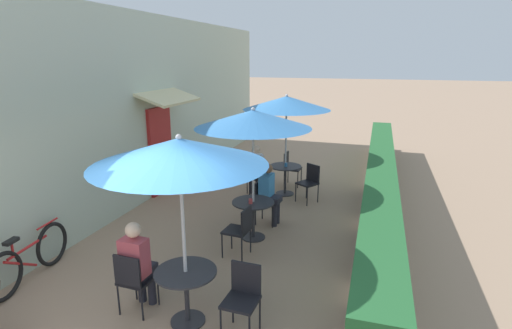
# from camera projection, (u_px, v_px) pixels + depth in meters

# --- Properties ---
(cafe_facade_wall) EXTENTS (0.98, 13.03, 4.20)m
(cafe_facade_wall) POSITION_uv_depth(u_px,v_px,m) (163.00, 105.00, 9.92)
(cafe_facade_wall) COLOR #B2C1AD
(cafe_facade_wall) RESTS_ON ground_plane
(planter_hedge) EXTENTS (0.60, 12.03, 1.01)m
(planter_hedge) POSITION_uv_depth(u_px,v_px,m) (380.00, 183.00, 8.87)
(planter_hedge) COLOR gray
(planter_hedge) RESTS_ON ground_plane
(patio_table_near) EXTENTS (0.77, 0.77, 0.71)m
(patio_table_near) POSITION_uv_depth(u_px,v_px,m) (186.00, 285.00, 4.94)
(patio_table_near) COLOR #28282D
(patio_table_near) RESTS_ON ground_plane
(patio_umbrella_near) EXTENTS (2.03, 2.03, 2.42)m
(patio_umbrella_near) POSITION_uv_depth(u_px,v_px,m) (179.00, 152.00, 4.50)
(patio_umbrella_near) COLOR #B7B7BC
(patio_umbrella_near) RESTS_ON ground_plane
(cafe_chair_near_left) EXTENTS (0.42, 0.42, 0.87)m
(cafe_chair_near_left) POSITION_uv_depth(u_px,v_px,m) (133.00, 278.00, 5.11)
(cafe_chair_near_left) COLOR black
(cafe_chair_near_left) RESTS_ON ground_plane
(seated_patron_near_left) EXTENTS (0.35, 0.42, 1.25)m
(seated_patron_near_left) POSITION_uv_depth(u_px,v_px,m) (138.00, 262.00, 5.17)
(seated_patron_near_left) COLOR #23232D
(seated_patron_near_left) RESTS_ON ground_plane
(cafe_chair_near_right) EXTENTS (0.42, 0.42, 0.87)m
(cafe_chair_near_right) POSITION_uv_depth(u_px,v_px,m) (243.00, 294.00, 4.77)
(cafe_chair_near_right) COLOR black
(cafe_chair_near_right) RESTS_ON ground_plane
(patio_table_mid) EXTENTS (0.77, 0.77, 0.71)m
(patio_table_mid) POSITION_uv_depth(u_px,v_px,m) (253.00, 212.00, 7.28)
(patio_table_mid) COLOR #28282D
(patio_table_mid) RESTS_ON ground_plane
(patio_umbrella_mid) EXTENTS (2.03, 2.03, 2.42)m
(patio_umbrella_mid) POSITION_uv_depth(u_px,v_px,m) (253.00, 119.00, 6.84)
(patio_umbrella_mid) COLOR #B7B7BC
(patio_umbrella_mid) RESTS_ON ground_plane
(cafe_chair_mid_left) EXTENTS (0.44, 0.44, 0.87)m
(cafe_chair_mid_left) POSITION_uv_depth(u_px,v_px,m) (264.00, 199.00, 7.96)
(cafe_chair_mid_left) COLOR black
(cafe_chair_mid_left) RESTS_ON ground_plane
(seated_patron_mid_left) EXTENTS (0.43, 0.36, 1.25)m
(seated_patron_mid_left) POSITION_uv_depth(u_px,v_px,m) (269.00, 191.00, 7.87)
(seated_patron_mid_left) COLOR #23232D
(seated_patron_mid_left) RESTS_ON ground_plane
(cafe_chair_mid_right) EXTENTS (0.44, 0.44, 0.87)m
(cafe_chair_mid_right) POSITION_uv_depth(u_px,v_px,m) (240.00, 228.00, 6.61)
(cafe_chair_mid_right) COLOR black
(cafe_chair_mid_right) RESTS_ON ground_plane
(coffee_cup_mid) EXTENTS (0.07, 0.07, 0.09)m
(coffee_cup_mid) POSITION_uv_depth(u_px,v_px,m) (251.00, 201.00, 7.12)
(coffee_cup_mid) COLOR #B73D3D
(coffee_cup_mid) RESTS_ON patio_table_mid
(patio_table_far) EXTENTS (0.77, 0.77, 0.71)m
(patio_table_far) POSITION_uv_depth(u_px,v_px,m) (285.00, 174.00, 9.64)
(patio_table_far) COLOR #28282D
(patio_table_far) RESTS_ON ground_plane
(patio_umbrella_far) EXTENTS (2.03, 2.03, 2.42)m
(patio_umbrella_far) POSITION_uv_depth(u_px,v_px,m) (287.00, 103.00, 9.19)
(patio_umbrella_far) COLOR #B7B7BC
(patio_umbrella_far) RESTS_ON ground_plane
(cafe_chair_far_left) EXTENTS (0.54, 0.54, 0.87)m
(cafe_chair_far_left) POSITION_uv_depth(u_px,v_px,m) (256.00, 176.00, 9.45)
(cafe_chair_far_left) COLOR black
(cafe_chair_far_left) RESTS_ON ground_plane
(seated_patron_far_left) EXTENTS (0.47, 0.50, 1.25)m
(seated_patron_far_left) POSITION_uv_depth(u_px,v_px,m) (255.00, 168.00, 9.51)
(seated_patron_far_left) COLOR #23232D
(seated_patron_far_left) RESTS_ON ground_plane
(cafe_chair_far_right) EXTENTS (0.55, 0.55, 0.87)m
(cafe_chair_far_right) POSITION_uv_depth(u_px,v_px,m) (310.00, 180.00, 9.15)
(cafe_chair_far_right) COLOR black
(cafe_chair_far_right) RESTS_ON ground_plane
(cafe_chair_far_back) EXTENTS (0.42, 0.42, 0.87)m
(cafe_chair_far_back) POSITION_uv_depth(u_px,v_px,m) (290.00, 166.00, 10.32)
(cafe_chair_far_back) COLOR black
(cafe_chair_far_back) RESTS_ON ground_plane
(coffee_cup_far) EXTENTS (0.07, 0.07, 0.09)m
(coffee_cup_far) POSITION_uv_depth(u_px,v_px,m) (286.00, 165.00, 9.52)
(coffee_cup_far) COLOR teal
(coffee_cup_far) RESTS_ON patio_table_far
(bicycle_leaning) EXTENTS (0.26, 1.70, 0.80)m
(bicycle_leaning) POSITION_uv_depth(u_px,v_px,m) (29.00, 258.00, 5.92)
(bicycle_leaning) COLOR black
(bicycle_leaning) RESTS_ON ground_plane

